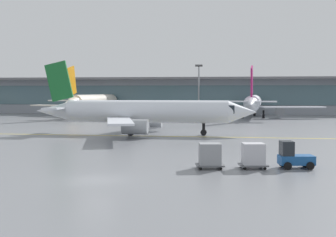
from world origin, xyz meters
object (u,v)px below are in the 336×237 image
object	(u,v)px
gate_airplane_1	(94,102)
gate_airplane_2	(253,103)
cargo_dolly_trailing	(210,155)
cargo_dolly_lead	(253,155)
taxiing_regional_jet	(144,112)
baggage_tug	(293,157)
apron_light_mast_1	(199,87)

from	to	relation	value
gate_airplane_1	gate_airplane_2	world-z (taller)	gate_airplane_1
gate_airplane_1	gate_airplane_2	distance (m)	37.07
gate_airplane_2	cargo_dolly_trailing	xyz separation A→B (m)	(-6.97, -70.11, -2.25)
cargo_dolly_lead	taxiing_regional_jet	bearing A→B (deg)	108.24
baggage_tug	cargo_dolly_lead	size ratio (longest dim) A/B	1.20
baggage_tug	gate_airplane_2	bearing A→B (deg)	80.97
taxiing_regional_jet	cargo_dolly_lead	xyz separation A→B (m)	(13.27, -26.34, -2.00)
gate_airplane_2	baggage_tug	xyz separation A→B (m)	(-0.65, -69.16, -2.41)
cargo_dolly_trailing	baggage_tug	bearing A→B (deg)	-0.00
cargo_dolly_lead	apron_light_mast_1	xyz separation A→B (m)	(-9.15, 78.56, 5.87)
apron_light_mast_1	gate_airplane_1	bearing A→B (deg)	-161.62
gate_airplane_2	gate_airplane_1	bearing A→B (deg)	93.33
gate_airplane_2	cargo_dolly_lead	xyz separation A→B (m)	(-3.70, -69.62, -2.25)
baggage_tug	cargo_dolly_trailing	size ratio (longest dim) A/B	1.20
cargo_dolly_trailing	apron_light_mast_1	size ratio (longest dim) A/B	0.18
gate_airplane_1	gate_airplane_2	xyz separation A→B (m)	(37.06, -0.90, -0.07)
gate_airplane_2	cargo_dolly_trailing	world-z (taller)	gate_airplane_2
cargo_dolly_lead	apron_light_mast_1	world-z (taller)	apron_light_mast_1
cargo_dolly_lead	gate_airplane_2	bearing A→B (deg)	78.47
gate_airplane_2	apron_light_mast_1	distance (m)	16.07
gate_airplane_2	apron_light_mast_1	bearing A→B (deg)	59.89
gate_airplane_1	cargo_dolly_trailing	bearing A→B (deg)	-153.41
taxiing_regional_jet	apron_light_mast_1	distance (m)	52.53
gate_airplane_1	taxiing_regional_jet	distance (m)	48.54
cargo_dolly_trailing	cargo_dolly_lead	bearing A→B (deg)	-0.00
gate_airplane_2	cargo_dolly_trailing	size ratio (longest dim) A/B	14.39
gate_airplane_1	cargo_dolly_trailing	size ratio (longest dim) A/B	14.71
taxiing_regional_jet	cargo_dolly_lead	world-z (taller)	taxiing_regional_jet
taxiing_regional_jet	apron_light_mast_1	xyz separation A→B (m)	(4.11, 52.22, 3.88)
gate_airplane_1	taxiing_regional_jet	bearing A→B (deg)	-151.91
taxiing_regional_jet	apron_light_mast_1	world-z (taller)	apron_light_mast_1
cargo_dolly_trailing	apron_light_mast_1	xyz separation A→B (m)	(-5.88, 79.05, 5.87)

